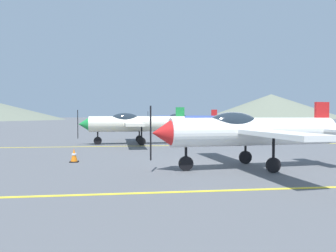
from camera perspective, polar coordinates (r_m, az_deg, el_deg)
ground_plane at (r=14.01m, az=10.70°, el=-6.37°), size 400.00×400.00×0.00m
apron_line_near at (r=9.58m, az=19.89°, el=-10.38°), size 80.00×0.16×0.01m
apron_line_far at (r=21.34m, az=4.34°, el=-3.42°), size 80.00×0.16×0.01m
airplane_near at (r=12.52m, az=13.80°, el=-0.82°), size 7.40×8.50×2.54m
airplane_mid at (r=22.18m, az=-6.14°, el=0.47°), size 7.35×8.47×2.54m
airplane_far at (r=33.74m, az=2.72°, el=1.03°), size 7.39×8.50×2.54m
car_sedan at (r=36.18m, az=21.53°, el=0.03°), size 4.30×4.33×1.62m
traffic_cone_front at (r=14.42m, az=-16.27°, el=-5.02°), size 0.36×0.36×0.59m
hill_centerleft at (r=176.00m, az=17.75°, el=3.35°), size 69.55×69.55×12.45m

